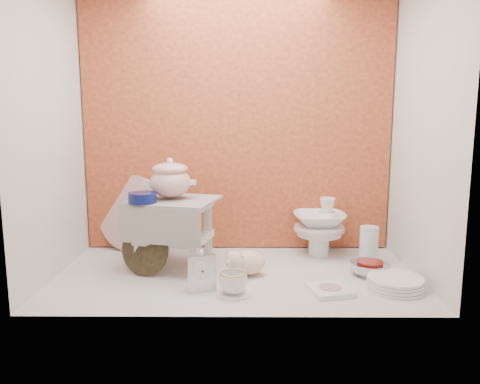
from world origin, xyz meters
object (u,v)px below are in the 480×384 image
at_px(soup_tureen, 170,178).
at_px(dinner_plate_stack, 395,283).
at_px(step_stool, 174,234).
at_px(porcelain_tower, 319,226).
at_px(plush_pig, 247,262).
at_px(crystal_bowl, 370,269).
at_px(gold_rim_teacup, 233,282).
at_px(blue_white_vase, 152,235).
at_px(mantel_clock, 201,271).
at_px(floral_platter, 132,213).

xyz_separation_m(soup_tureen, dinner_plate_stack, (1.08, -0.32, -0.44)).
bearing_deg(soup_tureen, step_stool, -39.74).
distance_m(step_stool, porcelain_tower, 0.83).
relative_size(plush_pig, crystal_bowl, 1.11).
relative_size(step_stool, gold_rim_teacup, 3.42).
xyz_separation_m(soup_tureen, blue_white_vase, (-0.14, 0.20, -0.35)).
bearing_deg(porcelain_tower, gold_rim_teacup, -127.98).
xyz_separation_m(step_stool, mantel_clock, (0.17, -0.33, -0.09)).
distance_m(dinner_plate_stack, crystal_bowl, 0.21).
relative_size(blue_white_vase, plush_pig, 1.05).
relative_size(floral_platter, porcelain_tower, 1.34).
bearing_deg(dinner_plate_stack, crystal_bowl, 108.48).
distance_m(soup_tureen, mantel_clock, 0.54).
bearing_deg(step_stool, porcelain_tower, 30.79).
bearing_deg(porcelain_tower, step_stool, -163.79).
bearing_deg(crystal_bowl, dinner_plate_stack, -71.52).
bearing_deg(dinner_plate_stack, step_stool, 164.04).
xyz_separation_m(dinner_plate_stack, crystal_bowl, (-0.07, 0.20, 0.00)).
xyz_separation_m(step_stool, crystal_bowl, (1.00, -0.11, -0.15)).
xyz_separation_m(plush_pig, dinner_plate_stack, (0.68, -0.19, -0.04)).
height_order(soup_tureen, mantel_clock, soup_tureen).
distance_m(step_stool, gold_rim_teacup, 0.51).
bearing_deg(porcelain_tower, blue_white_vase, -179.03).
height_order(floral_platter, blue_white_vase, floral_platter).
height_order(plush_pig, porcelain_tower, porcelain_tower).
height_order(gold_rim_teacup, dinner_plate_stack, gold_rim_teacup).
distance_m(plush_pig, crystal_bowl, 0.62).
xyz_separation_m(floral_platter, gold_rim_teacup, (0.61, -0.70, -0.16)).
distance_m(plush_pig, porcelain_tower, 0.55).
bearing_deg(gold_rim_teacup, plush_pig, 76.53).
distance_m(floral_platter, plush_pig, 0.82).
bearing_deg(crystal_bowl, gold_rim_teacup, -158.16).
xyz_separation_m(soup_tureen, floral_platter, (-0.28, 0.31, -0.25)).
distance_m(gold_rim_teacup, porcelain_tower, 0.78).
relative_size(soup_tureen, mantel_clock, 1.34).
relative_size(step_stool, soup_tureen, 1.67).
distance_m(blue_white_vase, mantel_clock, 0.63).
relative_size(step_stool, blue_white_vase, 1.75).
relative_size(blue_white_vase, porcelain_tower, 0.72).
relative_size(dinner_plate_stack, porcelain_tower, 0.79).
bearing_deg(floral_platter, plush_pig, -33.02).
bearing_deg(step_stool, soup_tureen, 154.84).
bearing_deg(mantel_clock, blue_white_vase, 107.76).
bearing_deg(crystal_bowl, step_stool, 173.85).
xyz_separation_m(soup_tureen, mantel_clock, (0.19, -0.34, -0.38)).
bearing_deg(floral_platter, blue_white_vase, -38.00).
relative_size(floral_platter, dinner_plate_stack, 1.69).
relative_size(plush_pig, porcelain_tower, 0.69).
bearing_deg(mantel_clock, soup_tureen, 105.22).
xyz_separation_m(blue_white_vase, dinner_plate_stack, (1.22, -0.52, -0.09)).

